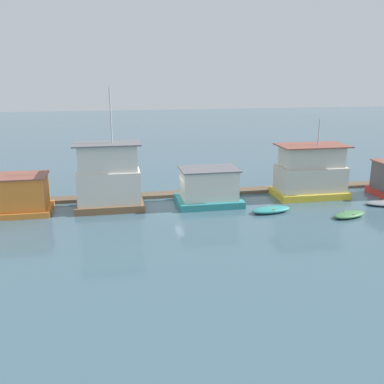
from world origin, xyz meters
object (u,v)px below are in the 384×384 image
(houseboat_brown, at_px, (109,179))
(mooring_post_near_right, at_px, (124,190))
(dinghy_teal, at_px, (271,210))
(dinghy_green, at_px, (349,215))
(houseboat_teal, at_px, (209,187))
(houseboat_orange, at_px, (7,196))
(mooring_post_far_left, at_px, (24,200))
(houseboat_yellow, at_px, (310,173))

(houseboat_brown, xyz_separation_m, mooring_post_near_right, (1.26, 1.96, -1.59))
(dinghy_teal, distance_m, dinghy_green, 6.24)
(houseboat_teal, distance_m, dinghy_teal, 5.83)
(houseboat_teal, bearing_deg, houseboat_orange, 178.80)
(dinghy_green, xyz_separation_m, mooring_post_far_left, (-26.41, 7.81, 0.42))
(dinghy_teal, relative_size, mooring_post_near_right, 1.72)
(dinghy_teal, bearing_deg, houseboat_brown, 164.97)
(houseboat_brown, bearing_deg, mooring_post_near_right, 57.27)
(dinghy_green, relative_size, mooring_post_far_left, 2.54)
(dinghy_green, height_order, mooring_post_near_right, mooring_post_near_right)
(dinghy_teal, xyz_separation_m, mooring_post_far_left, (-20.61, 5.51, 0.39))
(dinghy_teal, height_order, mooring_post_far_left, mooring_post_far_left)
(houseboat_brown, relative_size, mooring_post_near_right, 4.87)
(houseboat_yellow, height_order, mooring_post_near_right, houseboat_yellow)
(houseboat_orange, xyz_separation_m, dinghy_green, (27.27, -5.98, -1.35))
(dinghy_green, bearing_deg, dinghy_teal, 158.42)
(houseboat_brown, distance_m, mooring_post_near_right, 2.83)
(dinghy_teal, bearing_deg, mooring_post_far_left, 165.03)
(dinghy_green, bearing_deg, houseboat_yellow, 94.49)
(houseboat_yellow, relative_size, mooring_post_near_right, 3.49)
(dinghy_green, xyz_separation_m, mooring_post_near_right, (-17.75, 7.81, 0.83))
(mooring_post_near_right, xyz_separation_m, mooring_post_far_left, (-8.66, 0.00, -0.41))
(houseboat_yellow, bearing_deg, dinghy_teal, -142.82)
(houseboat_orange, bearing_deg, houseboat_brown, -0.98)
(houseboat_brown, height_order, dinghy_green, houseboat_brown)
(houseboat_brown, bearing_deg, dinghy_green, -17.08)
(houseboat_orange, bearing_deg, dinghy_green, -12.37)
(houseboat_brown, relative_size, dinghy_teal, 2.83)
(houseboat_orange, height_order, dinghy_teal, houseboat_orange)
(houseboat_orange, distance_m, houseboat_brown, 8.33)
(houseboat_yellow, bearing_deg, houseboat_teal, -176.04)
(houseboat_yellow, distance_m, dinghy_green, 6.65)
(houseboat_brown, distance_m, houseboat_yellow, 18.53)
(dinghy_teal, bearing_deg, houseboat_yellow, 37.18)
(houseboat_teal, distance_m, houseboat_yellow, 9.96)
(houseboat_yellow, xyz_separation_m, mooring_post_near_right, (-17.25, 1.49, -1.18))
(houseboat_teal, distance_m, mooring_post_far_left, 16.17)
(houseboat_orange, distance_m, mooring_post_far_left, 2.22)
(houseboat_yellow, bearing_deg, mooring_post_near_right, 175.07)
(dinghy_green, bearing_deg, houseboat_brown, 162.92)
(mooring_post_near_right, distance_m, mooring_post_far_left, 8.67)
(houseboat_brown, height_order, houseboat_yellow, houseboat_brown)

